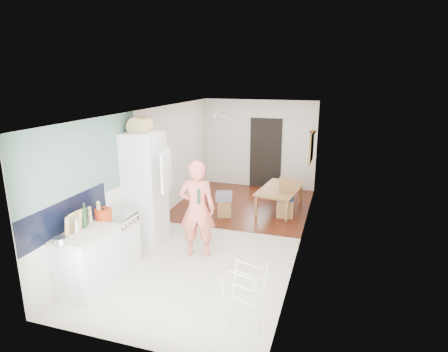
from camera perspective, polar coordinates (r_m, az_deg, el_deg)
The scene contains 32 objects.
room_shell at distance 7.41m, azimuth -0.44°, elevation 0.19°, with size 3.20×7.00×2.50m, color silver, non-canonical shape.
floor at distance 7.83m, azimuth -0.42°, elevation -8.67°, with size 3.20×7.00×0.01m, color beige.
wood_floor_overlay at distance 9.48m, azimuth 3.03°, elevation -4.30°, with size 3.20×3.30×0.01m, color maroon.
sage_wall_panel at distance 6.27m, azimuth -20.31°, elevation 2.09°, with size 0.02×3.00×1.30m, color slate.
tile_splashback at distance 6.05m, azimuth -22.81°, elevation -5.55°, with size 0.02×1.90×0.50m, color black.
doorway_recess at distance 10.71m, azimuth 6.35°, elevation 3.43°, with size 0.90×0.04×2.00m, color black.
base_cabinet at distance 6.16m, azimuth -20.04°, elevation -12.20°, with size 0.60×0.90×0.86m, color white.
worktop at distance 5.97m, azimuth -20.44°, elevation -8.27°, with size 0.62×0.92×0.06m, color beige.
range_cooker at distance 6.70m, azimuth -16.15°, elevation -9.49°, with size 0.60×0.60×0.88m, color white.
cooker_top at distance 6.52m, azimuth -16.45°, elevation -5.82°, with size 0.60×0.60×0.04m, color silver.
fridge_housing at distance 7.27m, azimuth -11.93°, elevation -1.88°, with size 0.66×0.66×2.15m, color white.
fridge_door at distance 6.61m, azimuth -8.80°, elevation 0.83°, with size 0.56×0.04×0.70m, color white.
fridge_interior at distance 7.00m, azimuth -9.93°, elevation 1.59°, with size 0.02×0.52×0.66m, color white.
pinboard at distance 8.88m, azimuth 13.20°, elevation 4.30°, with size 0.03×0.90×0.70m, color tan.
pinboard_frame at distance 8.88m, azimuth 13.10°, elevation 4.31°, with size 0.01×0.94×0.74m, color olive.
wall_sconce at distance 9.49m, azimuth 13.36°, elevation 6.20°, with size 0.18×0.18×0.16m, color #690E09.
person at distance 6.59m, azimuth -4.14°, elevation -3.73°, with size 0.76×0.50×2.08m, color #F77160.
dining_table at distance 9.13m, azimuth 8.68°, elevation -3.73°, with size 1.32×0.74×0.47m, color olive.
dining_chair at distance 8.66m, azimuth 9.40°, elevation -3.39°, with size 0.37×0.37×0.88m, color olive, non-canonical shape.
stool at distance 8.63m, azimuth 0.02°, elevation -4.92°, with size 0.31×0.31×0.40m, color olive, non-canonical shape.
grey_drape at distance 8.55m, azimuth -0.00°, elevation -3.10°, with size 0.37×0.37×0.17m, color gray.
drying_rack at distance 5.03m, azimuth 3.23°, elevation -18.05°, with size 0.43×0.39×0.83m, color white, non-canonical shape.
bread_bin at distance 7.07m, azimuth -12.65°, elevation 7.38°, with size 0.39×0.37×0.20m, color tan, non-canonical shape.
red_casserole at distance 6.36m, azimuth -17.91°, elevation -5.53°, with size 0.28×0.28×0.16m, color red.
steel_pan at distance 5.68m, azimuth -23.64°, elevation -9.00°, with size 0.18×0.18×0.09m, color silver.
held_bottle at distance 6.43m, azimuth -3.90°, elevation -3.12°, with size 0.05×0.05×0.25m, color #1D4324.
bottle_a at distance 6.16m, azimuth -20.42°, elevation -5.79°, with size 0.07×0.07×0.29m, color #1D4324.
bottle_b at distance 6.06m, azimuth -20.52°, elevation -6.31°, with size 0.06×0.06×0.26m, color #1D4324.
bottle_c at distance 5.95m, azimuth -21.66°, elevation -7.04°, with size 0.09×0.09×0.22m, color beige.
pepper_mill_front at distance 6.24m, azimuth -19.74°, elevation -5.84°, with size 0.06×0.06×0.21m, color tan.
pepper_mill_back at distance 6.35m, azimuth -18.53°, elevation -5.23°, with size 0.06×0.06×0.24m, color tan.
chopping_boards at distance 5.88m, azimuth -21.96°, elevation -6.70°, with size 0.04×0.25×0.34m, color tan, non-canonical shape.
Camera 1 is at (2.21, -6.81, 3.18)m, focal length 30.00 mm.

